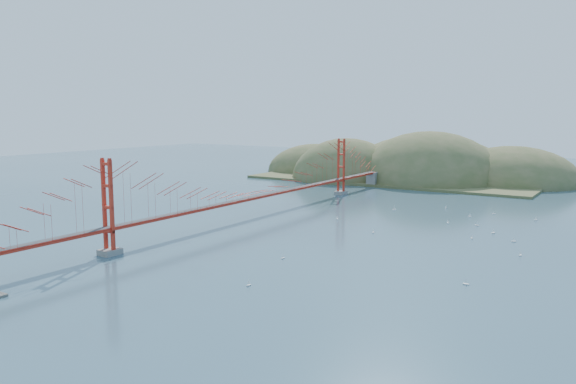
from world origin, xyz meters
The scene contains 19 objects.
ground centered at (0.00, 0.00, 0.00)m, with size 320.00×320.00×0.00m, color #315062.
bridge centered at (0.00, 0.18, 7.01)m, with size 2.20×94.40×12.00m.
far_headlands centered at (2.21, 68.52, 0.00)m, with size 84.00×58.00×25.00m.
sailboat_5 centered at (41.70, -3.71, 0.14)m, with size 0.47×0.55×0.63m.
sailboat_2 centered at (39.40, -18.75, 0.15)m, with size 0.61×0.51×0.70m.
sailboat_15 centered at (23.95, 24.54, 0.14)m, with size 0.43×0.52×0.61m.
sailboat_9 centered at (36.01, 7.57, 0.15)m, with size 0.64×0.64×0.70m.
sailboat_4 centered at (39.53, 3.59, 0.16)m, with size 0.70×0.70×0.74m.
sailboat_7 centered at (29.70, 18.82, 0.15)m, with size 0.62×0.62×0.66m.
sailboat_17 centered at (32.41, 23.58, 0.14)m, with size 0.52×0.42×0.61m.
sailboat_14 centered at (21.53, -1.35, 0.14)m, with size 0.40×0.50×0.59m.
sailboat_10 centered at (21.43, -30.77, 0.15)m, with size 0.46×0.55×0.64m.
sailboat_1 centered at (28.32, 11.41, 0.14)m, with size 0.56×0.56×0.61m.
sailboat_0 centered at (18.55, -20.23, 0.13)m, with size 0.46×0.50×0.56m.
sailboat_8 centered at (39.40, 21.13, 0.15)m, with size 0.64×0.64×0.67m.
sailboat_3 centered at (16.70, 18.24, 0.16)m, with size 0.65×0.65×0.73m.
sailboat_16 centered at (12.41, 5.03, 0.14)m, with size 0.61×0.61×0.64m.
sailboat_extra_0 centered at (32.62, 11.86, 0.16)m, with size 0.65×0.57×0.73m.
sailboat_extra_1 centered at (34.35, 2.47, 0.14)m, with size 0.55×0.55×0.60m.
Camera 1 is at (53.79, -73.70, 17.00)m, focal length 35.00 mm.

